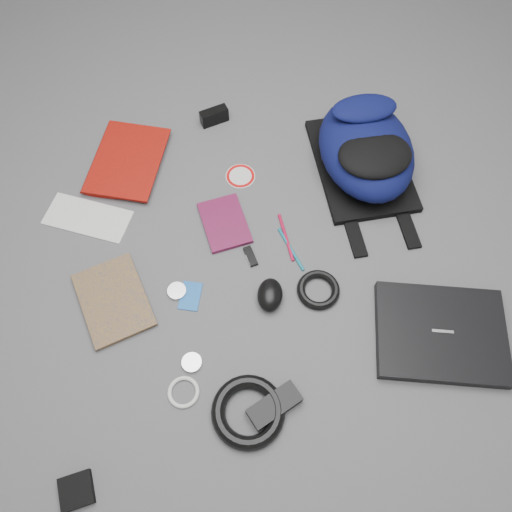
{
  "coord_description": "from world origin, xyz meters",
  "views": [
    {
      "loc": [
        -0.1,
        -0.62,
        1.25
      ],
      "look_at": [
        0.0,
        0.0,
        0.02
      ],
      "focal_mm": 35.0,
      "sensor_mm": 36.0,
      "label": 1
    }
  ],
  "objects": [
    {
      "name": "ground",
      "position": [
        0.0,
        0.0,
        0.0
      ],
      "size": [
        4.0,
        4.0,
        0.0
      ],
      "primitive_type": "plane",
      "color": "#4F4F51",
      "rests_on": "ground"
    },
    {
      "name": "backpack",
      "position": [
        0.37,
        0.27,
        0.09
      ],
      "size": [
        0.3,
        0.43,
        0.17
      ],
      "primitive_type": null,
      "rotation": [
        0.0,
        0.0,
        0.02
      ],
      "color": "black",
      "rests_on": "ground"
    },
    {
      "name": "laptop",
      "position": [
        0.44,
        -0.29,
        0.02
      ],
      "size": [
        0.38,
        0.33,
        0.03
      ],
      "primitive_type": "cube",
      "rotation": [
        0.0,
        0.0,
        -0.24
      ],
      "color": "black",
      "rests_on": "ground"
    },
    {
      "name": "textbook_red",
      "position": [
        -0.44,
        0.42,
        0.02
      ],
      "size": [
        0.29,
        0.33,
        0.03
      ],
      "primitive_type": "imported",
      "rotation": [
        0.0,
        0.0,
        -0.33
      ],
      "color": "maroon",
      "rests_on": "ground"
    },
    {
      "name": "comic_book",
      "position": [
        -0.48,
        -0.09,
        0.01
      ],
      "size": [
        0.23,
        0.27,
        0.02
      ],
      "primitive_type": "imported",
      "rotation": [
        0.0,
        0.0,
        0.28
      ],
      "color": "#C08B0D",
      "rests_on": "ground"
    },
    {
      "name": "envelope",
      "position": [
        -0.47,
        0.21,
        0.0
      ],
      "size": [
        0.27,
        0.21,
        0.0
      ],
      "primitive_type": "cube",
      "rotation": [
        0.0,
        0.0,
        -0.44
      ],
      "color": "silver",
      "rests_on": "ground"
    },
    {
      "name": "dvd_case",
      "position": [
        -0.07,
        0.13,
        0.01
      ],
      "size": [
        0.15,
        0.19,
        0.01
      ],
      "primitive_type": "cube",
      "rotation": [
        0.0,
        0.0,
        0.16
      ],
      "color": "#490E29",
      "rests_on": "ground"
    },
    {
      "name": "compact_camera",
      "position": [
        -0.05,
        0.52,
        0.03
      ],
      "size": [
        0.1,
        0.06,
        0.05
      ],
      "primitive_type": "cube",
      "rotation": [
        0.0,
        0.0,
        0.28
      ],
      "color": "black",
      "rests_on": "ground"
    },
    {
      "name": "sticker_disc",
      "position": [
        -0.0,
        0.29,
        0.0
      ],
      "size": [
        0.11,
        0.11,
        0.0
      ],
      "primitive_type": "cylinder",
      "rotation": [
        0.0,
        0.0,
        -0.28
      ],
      "color": "silver",
      "rests_on": "ground"
    },
    {
      "name": "pen_teal",
      "position": [
        0.1,
        0.01,
        0.0
      ],
      "size": [
        0.05,
        0.14,
        0.01
      ],
      "primitive_type": "cylinder",
      "rotation": [
        1.57,
        0.0,
        0.3
      ],
      "color": "#0D687B",
      "rests_on": "ground"
    },
    {
      "name": "pen_red",
      "position": [
        0.1,
        0.05,
        0.0
      ],
      "size": [
        0.02,
        0.16,
        0.01
      ],
      "primitive_type": "cylinder",
      "rotation": [
        1.57,
        0.0,
        0.08
      ],
      "color": "#AE0D32",
      "rests_on": "ground"
    },
    {
      "name": "id_badge",
      "position": [
        -0.19,
        -0.08,
        0.0
      ],
      "size": [
        0.08,
        0.09,
        0.0
      ],
      "primitive_type": "cube",
      "rotation": [
        0.0,
        0.0,
        -0.3
      ],
      "color": "#1658AB",
      "rests_on": "ground"
    },
    {
      "name": "usb_black",
      "position": [
        -0.01,
        0.01,
        0.01
      ],
      "size": [
        0.04,
        0.07,
        0.01
      ],
      "primitive_type": "cube",
      "rotation": [
        0.0,
        0.0,
        0.21
      ],
      "color": "black",
      "rests_on": "ground"
    },
    {
      "name": "usb_silver",
      "position": [
        -0.02,
        -0.0,
        0.0
      ],
      "size": [
        0.02,
        0.04,
        0.01
      ],
      "primitive_type": "cube",
      "rotation": [
        0.0,
        0.0,
        0.23
      ],
      "color": "silver",
      "rests_on": "ground"
    },
    {
      "name": "mouse",
      "position": [
        0.02,
        -0.12,
        0.02
      ],
      "size": [
        0.09,
        0.11,
        0.05
      ],
      "primitive_type": "ellipsoid",
      "rotation": [
        0.0,
        0.0,
        -0.25
      ],
      "color": "black",
      "rests_on": "ground"
    },
    {
      "name": "headphone_left",
      "position": [
        -0.23,
        -0.07,
        0.01
      ],
      "size": [
        0.05,
        0.05,
        0.01
      ],
      "primitive_type": "cylinder",
      "rotation": [
        0.0,
        0.0,
        0.07
      ],
      "color": "silver",
      "rests_on": "ground"
    },
    {
      "name": "headphone_right",
      "position": [
        -0.21,
        -0.27,
        0.01
      ],
      "size": [
        0.05,
        0.05,
        0.01
      ],
      "primitive_type": "cylinder",
      "rotation": [
        0.0,
        0.0,
        -0.07
      ],
      "color": "silver",
      "rests_on": "ground"
    },
    {
      "name": "cable_coil",
      "position": [
        0.15,
        -0.12,
        0.01
      ],
      "size": [
        0.14,
        0.14,
        0.02
      ],
      "primitive_type": "torus",
      "rotation": [
        0.0,
        0.0,
        -0.25
      ],
      "color": "black",
      "rests_on": "ground"
    },
    {
      "name": "power_brick",
      "position": [
        -0.02,
        -0.41,
        0.02
      ],
      "size": [
        0.14,
        0.11,
        0.03
      ],
      "primitive_type": "cube",
      "rotation": [
        0.0,
        0.0,
        0.43
      ],
      "color": "black",
      "rests_on": "ground"
    },
    {
      "name": "power_cord_coil",
      "position": [
        -0.08,
        -0.41,
        0.02
      ],
      "size": [
        0.22,
        0.22,
        0.03
      ],
      "primitive_type": "torus",
      "rotation": [
        0.0,
        0.0,
        0.3
      ],
      "color": "black",
      "rests_on": "ground"
    },
    {
      "name": "pouch",
      "position": [
        -0.49,
        -0.52,
        0.01
      ],
      "size": [
        0.08,
        0.08,
        0.02
      ],
      "primitive_type": "cube",
      "rotation": [
        0.0,
        0.0,
        0.15
      ],
      "color": "black",
      "rests_on": "ground"
    },
    {
      "name": "white_cable_coil",
      "position": [
        -0.23,
        -0.34,
        0.01
      ],
      "size": [
        0.08,
        0.08,
        0.01
      ],
      "primitive_type": "torus",
      "rotation": [
        0.0,
        0.0,
        -0.07
      ],
      "color": "silver",
      "rests_on": "ground"
    }
  ]
}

